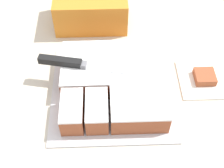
# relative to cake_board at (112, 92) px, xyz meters

# --- Properties ---
(countertop) EXTENTS (1.40, 1.10, 0.91)m
(countertop) POSITION_rel_cake_board_xyz_m (0.03, 0.01, -0.46)
(countertop) COLOR beige
(countertop) RESTS_ON ground_plane
(cake_board) EXTENTS (0.36, 0.37, 0.01)m
(cake_board) POSITION_rel_cake_board_xyz_m (0.00, 0.00, 0.00)
(cake_board) COLOR silver
(cake_board) RESTS_ON countertop
(cake) EXTENTS (0.30, 0.30, 0.07)m
(cake) POSITION_rel_cake_board_xyz_m (0.00, 0.00, 0.04)
(cake) COLOR #994C2D
(cake) RESTS_ON cake_board
(knife) EXTENTS (0.29, 0.08, 0.02)m
(knife) POSITION_rel_cake_board_xyz_m (-0.13, 0.05, 0.08)
(knife) COLOR silver
(knife) RESTS_ON cake
(paper_napkin) EXTENTS (0.16, 0.16, 0.01)m
(paper_napkin) POSITION_rel_cake_board_xyz_m (0.29, 0.04, 0.00)
(paper_napkin) COLOR white
(paper_napkin) RESTS_ON countertop
(brownie) EXTENTS (0.06, 0.06, 0.02)m
(brownie) POSITION_rel_cake_board_xyz_m (0.29, 0.04, 0.01)
(brownie) COLOR #994C2D
(brownie) RESTS_ON paper_napkin
(storage_box) EXTENTS (0.25, 0.17, 0.12)m
(storage_box) POSITION_rel_cake_board_xyz_m (-0.06, 0.33, 0.06)
(storage_box) COLOR orange
(storage_box) RESTS_ON countertop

